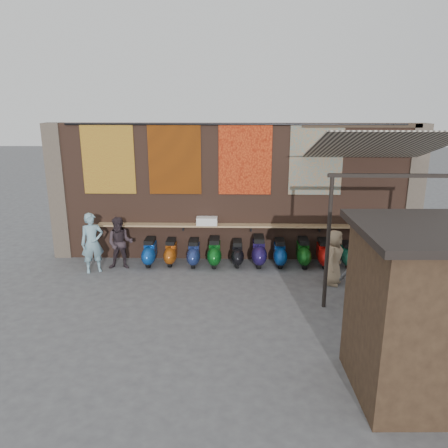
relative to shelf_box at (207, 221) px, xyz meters
The scene contains 33 objects.
ground 2.73m from the shelf_box, 71.07° to the right, with size 70.00×70.00×0.00m, color #474749.
brick_wall 1.17m from the shelf_box, 26.89° to the left, with size 10.00×0.40×4.00m, color brown.
pier_left 4.49m from the shelf_box, behind, with size 0.50×0.50×4.00m, color #4C4238.
pier_right 6.05m from the shelf_box, ahead, with size 0.50×0.50×4.00m, color #4C4238.
eating_counter 0.80m from the shelf_box, ahead, with size 8.00×0.32×0.05m, color #9E7A51.
shelf_box is the anchor object (origin of this frame).
tapestry_redgold 3.32m from the shelf_box, behind, with size 1.50×0.02×2.00m, color maroon.
tapestry_sun 1.99m from the shelf_box, 168.83° to the left, with size 1.50×0.02×2.00m, color #B94E0A.
tapestry_orange 2.08m from the shelf_box, ahead, with size 1.50×0.02×2.00m, color #D0461A.
tapestry_multi 3.56m from the shelf_box, ahead, with size 1.50×0.02×2.00m, color teal.
hang_rail 2.86m from the shelf_box, 12.16° to the left, with size 0.06×0.06×9.50m, color black.
scooter_stool_0 1.88m from the shelf_box, 168.87° to the right, with size 0.36×0.81×0.77m, color #0D3F98, non-canonical shape.
scooter_stool_1 1.39m from the shelf_box, 165.84° to the right, with size 0.34×0.77×0.73m, color #9B440E, non-canonical shape.
scooter_stool_2 1.00m from the shelf_box, 137.28° to the right, with size 0.35×0.79×0.75m, color navy, non-canonical shape.
scooter_stool_3 0.93m from the shelf_box, 54.98° to the right, with size 0.38×0.84×0.80m, color #0B5216, non-canonical shape.
scooter_stool_4 1.28m from the shelf_box, 18.30° to the right, with size 0.34×0.76×0.72m, color black, non-canonical shape.
scooter_stool_5 1.74m from the shelf_box, 10.72° to the right, with size 0.40×0.89×0.85m, color #1C1245, non-canonical shape.
scooter_stool_6 2.30m from the shelf_box, ahead, with size 0.36×0.80×0.76m, color navy, non-canonical shape.
scooter_stool_7 2.92m from the shelf_box, ahead, with size 0.37×0.83×0.79m, color #0E4A12, non-canonical shape.
scooter_stool_8 3.49m from the shelf_box, ahead, with size 0.36×0.80×0.76m, color #B3110D, non-canonical shape.
scooter_stool_9 4.15m from the shelf_box, ahead, with size 0.33×0.72×0.69m, color #186147, non-canonical shape.
diner_left 3.26m from the shelf_box, 163.84° to the right, with size 0.61×0.40×1.68m, color #79A0B0.
diner_right 2.54m from the shelf_box, 165.00° to the right, with size 0.73×0.57×1.51m, color #34282E.
shopper_navy 5.08m from the shelf_box, 15.13° to the right, with size 0.94×0.39×1.60m, color black.
shopper_grey 4.67m from the shelf_box, 36.87° to the right, with size 0.99×0.57×1.53m, color #4F5053.
shopper_tan 3.75m from the shelf_box, 25.13° to the right, with size 0.71×0.46×1.46m, color #9B8163.
market_stall 7.17m from the shelf_box, 55.61° to the right, with size 2.51×1.88×2.71m, color black.
stall_sign 6.42m from the shelf_box, 50.88° to the right, with size 1.20×0.04×0.50m, color gold.
stall_shelf 6.38m from the shelf_box, 50.88° to the right, with size 2.08×0.10×0.06m, color #473321.
awning_canvas 5.07m from the shelf_box, 18.08° to the right, with size 3.20×3.40×0.03m, color beige.
awning_ledger 5.08m from the shelf_box, ahead, with size 3.30×0.08×0.12m, color #33261C.
awning_header 5.50m from the shelf_box, 34.07° to the right, with size 3.00×0.08×0.08m, color black.
awning_post_left 4.11m from the shelf_box, 45.11° to the right, with size 0.09×0.09×3.10m, color black.
Camera 1 is at (0.02, -9.88, 4.64)m, focal length 35.00 mm.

